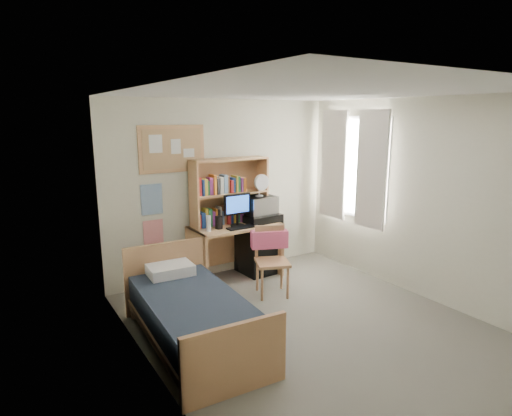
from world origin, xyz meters
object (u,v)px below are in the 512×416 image
desk (236,252)px  mini_fridge (258,243)px  speaker_left (219,222)px  desk_fan (259,186)px  bed (194,321)px  desk_chair (272,262)px  microwave (259,205)px  speaker_right (255,217)px  bulletin_board (172,149)px  monitor (237,211)px

desk → mini_fridge: bearing=6.0°
speaker_left → desk_fan: bearing=6.7°
bed → desk_fan: bearing=42.8°
bed → speaker_left: bearing=56.4°
desk_fan → desk_chair: bearing=-114.2°
speaker_left → microwave: 0.75m
bed → microwave: size_ratio=4.15×
speaker_right → bulletin_board: bearing=159.6°
desk → desk_fan: size_ratio=4.39×
desk → bed: desk is taller
bed → desk_fan: desk_fan is taller
desk → speaker_left: (-0.30, -0.07, 0.50)m
desk → microwave: size_ratio=2.84×
bulletin_board → speaker_left: size_ratio=5.08×
microwave → monitor: bearing=-171.1°
bed → desk_fan: size_ratio=6.41×
bed → speaker_right: bearing=43.3°
desk_fan → desk: bearing=-178.9°
desk → desk_chair: 0.80m
bed → speaker_right: speaker_right is taller
speaker_left → speaker_right: speaker_left is taller
bulletin_board → desk_fan: size_ratio=3.18×
bulletin_board → desk_chair: 2.05m
desk → monitor: 0.63m
microwave → desk_fan: size_ratio=1.55×
microwave → desk: bearing=-178.9°
monitor → microwave: (0.43, 0.09, 0.02)m
speaker_right → desk_fan: (0.13, 0.09, 0.43)m
speaker_left → desk_fan: size_ratio=0.62×
bed → speaker_left: (0.99, 1.34, 0.64)m
desk_chair → bed: size_ratio=0.49×
bulletin_board → desk: 1.74m
bulletin_board → monitor: size_ratio=2.11×
bed → speaker_left: 1.79m
microwave → bed: bearing=-143.4°
desk_chair → speaker_right: speaker_right is taller
speaker_right → desk_fan: bearing=32.9°
mini_fridge → bed: bearing=-143.0°
speaker_right → microwave: size_ratio=0.39×
bulletin_board → speaker_left: bulletin_board is taller
desk → speaker_left: size_ratio=7.03×
bed → speaker_right: 2.18m
speaker_right → desk_chair: bearing=-105.0°
desk_chair → monitor: size_ratio=2.07×
speaker_left → speaker_right: size_ratio=1.03×
desk_chair → mini_fridge: desk_chair is taller
bulletin_board → monitor: (0.79, -0.39, -0.88)m
desk → bed: size_ratio=0.68×
desk_chair → speaker_left: bearing=142.0°
monitor → speaker_left: monitor is taller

